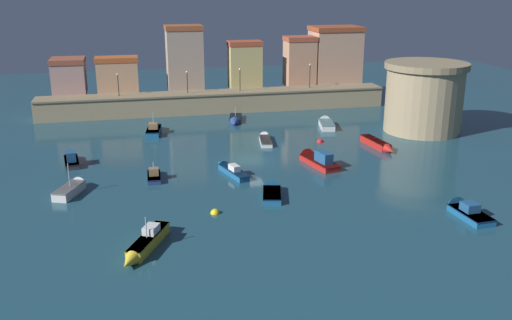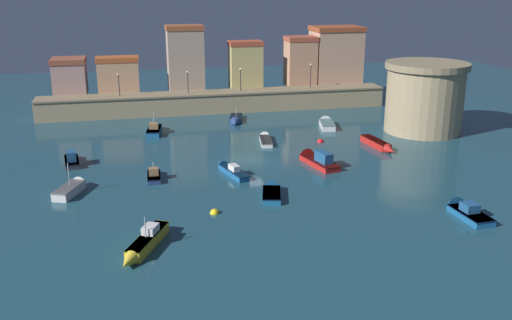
# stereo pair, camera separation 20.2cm
# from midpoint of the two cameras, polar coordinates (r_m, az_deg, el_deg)

# --- Properties ---
(ground_plane) EXTENTS (138.69, 138.69, 0.00)m
(ground_plane) POSITION_cam_midpoint_polar(r_m,az_deg,el_deg) (62.47, -0.33, -0.10)
(ground_plane) COLOR #1E4756
(quay_wall) EXTENTS (51.60, 4.23, 3.01)m
(quay_wall) POSITION_cam_midpoint_polar(r_m,az_deg,el_deg) (85.99, -3.88, 5.85)
(quay_wall) COLOR #9E8966
(quay_wall) RESTS_ON ground
(old_town_backdrop) EXTENTS (47.83, 6.02, 9.70)m
(old_town_backdrop) POSITION_cam_midpoint_polar(r_m,az_deg,el_deg) (90.08, -1.20, 9.84)
(old_town_backdrop) COLOR tan
(old_town_backdrop) RESTS_ON ground
(fortress_tower) EXTENTS (10.54, 10.54, 8.98)m
(fortress_tower) POSITION_cam_midpoint_polar(r_m,az_deg,el_deg) (76.93, 16.57, 6.06)
(fortress_tower) COLOR #9E8966
(fortress_tower) RESTS_ON ground
(quay_lamp_0) EXTENTS (0.32, 0.32, 3.24)m
(quay_lamp_0) POSITION_cam_midpoint_polar(r_m,az_deg,el_deg) (84.40, -13.50, 7.72)
(quay_lamp_0) COLOR black
(quay_lamp_0) RESTS_ON quay_wall
(quay_lamp_1) EXTENTS (0.32, 0.32, 3.25)m
(quay_lamp_1) POSITION_cam_midpoint_polar(r_m,az_deg,el_deg) (84.80, -6.76, 8.13)
(quay_lamp_1) COLOR black
(quay_lamp_1) RESTS_ON quay_wall
(quay_lamp_2) EXTENTS (0.32, 0.32, 3.41)m
(quay_lamp_2) POSITION_cam_midpoint_polar(r_m,az_deg,el_deg) (85.91, -1.48, 8.43)
(quay_lamp_2) COLOR black
(quay_lamp_2) RESTS_ON quay_wall
(quay_lamp_3) EXTENTS (0.32, 0.32, 3.72)m
(quay_lamp_3) POSITION_cam_midpoint_polar(r_m,az_deg,el_deg) (88.60, 5.55, 8.75)
(quay_lamp_3) COLOR black
(quay_lamp_3) RESTS_ON quay_wall
(moored_boat_0) EXTENTS (2.41, 5.95, 3.26)m
(moored_boat_0) POSITION_cam_midpoint_polar(r_m,az_deg,el_deg) (75.36, -10.02, 3.10)
(moored_boat_0) COLOR #195689
(moored_boat_0) RESTS_ON ground
(moored_boat_1) EXTENTS (2.87, 6.08, 2.38)m
(moored_boat_1) POSITION_cam_midpoint_polar(r_m,az_deg,el_deg) (79.57, -1.97, 4.00)
(moored_boat_1) COLOR navy
(moored_boat_1) RESTS_ON ground
(moored_boat_2) EXTENTS (3.24, 5.28, 3.24)m
(moored_boat_2) POSITION_cam_midpoint_polar(r_m,az_deg,el_deg) (56.03, -17.75, -2.63)
(moored_boat_2) COLOR silver
(moored_boat_2) RESTS_ON ground
(moored_boat_3) EXTENTS (1.94, 6.65, 1.17)m
(moored_boat_3) POSITION_cam_midpoint_polar(r_m,az_deg,el_deg) (68.73, 12.29, 1.52)
(moored_boat_3) COLOR red
(moored_boat_3) RESTS_ON ground
(moored_boat_4) EXTENTS (2.77, 6.46, 1.38)m
(moored_boat_4) POSITION_cam_midpoint_polar(r_m,az_deg,el_deg) (58.58, -2.52, -0.95)
(moored_boat_4) COLOR #195689
(moored_boat_4) RESTS_ON ground
(moored_boat_5) EXTENTS (3.25, 7.10, 2.29)m
(moored_boat_5) POSITION_cam_midpoint_polar(r_m,az_deg,el_deg) (61.87, 6.04, 0.09)
(moored_boat_5) COLOR red
(moored_boat_5) RESTS_ON ground
(moored_boat_6) EXTENTS (2.16, 5.84, 1.24)m
(moored_boat_6) POSITION_cam_midpoint_polar(r_m,az_deg,el_deg) (70.28, 1.01, 2.15)
(moored_boat_6) COLOR white
(moored_boat_6) RESTS_ON ground
(moored_boat_7) EXTENTS (2.70, 5.08, 1.53)m
(moored_boat_7) POSITION_cam_midpoint_polar(r_m,az_deg,el_deg) (52.80, 1.68, -3.15)
(moored_boat_7) COLOR #195689
(moored_boat_7) RESTS_ON ground
(moored_boat_8) EXTENTS (4.07, 6.77, 2.60)m
(moored_boat_8) POSITION_cam_midpoint_polar(r_m,az_deg,el_deg) (43.08, -10.97, -8.19)
(moored_boat_8) COLOR gold
(moored_boat_8) RESTS_ON ground
(moored_boat_9) EXTENTS (1.42, 4.21, 2.09)m
(moored_boat_9) POSITION_cam_midpoint_polar(r_m,az_deg,el_deg) (58.12, -10.08, -1.41)
(moored_boat_9) COLOR navy
(moored_boat_9) RESTS_ON ground
(moored_boat_10) EXTENTS (2.08, 5.40, 1.87)m
(moored_boat_10) POSITION_cam_midpoint_polar(r_m,az_deg,el_deg) (51.56, 20.14, -4.72)
(moored_boat_10) COLOR #195689
(moored_boat_10) RESTS_ON ground
(moored_boat_11) EXTENTS (2.01, 5.29, 1.99)m
(moored_boat_11) POSITION_cam_midpoint_polar(r_m,az_deg,el_deg) (64.84, -17.88, 0.12)
(moored_boat_11) COLOR #333338
(moored_boat_11) RESTS_ON ground
(moored_boat_12) EXTENTS (2.76, 5.61, 1.62)m
(moored_boat_12) POSITION_cam_midpoint_polar(r_m,az_deg,el_deg) (77.77, 7.12, 3.66)
(moored_boat_12) COLOR silver
(moored_boat_12) RESTS_ON ground
(mooring_buoy_0) EXTENTS (0.79, 0.79, 0.79)m
(mooring_buoy_0) POSITION_cam_midpoint_polar(r_m,az_deg,el_deg) (70.23, 6.52, 1.80)
(mooring_buoy_0) COLOR red
(mooring_buoy_0) RESTS_ON ground
(mooring_buoy_1) EXTENTS (0.80, 0.80, 0.80)m
(mooring_buoy_1) POSITION_cam_midpoint_polar(r_m,az_deg,el_deg) (48.88, -4.04, -5.34)
(mooring_buoy_1) COLOR yellow
(mooring_buoy_1) RESTS_ON ground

